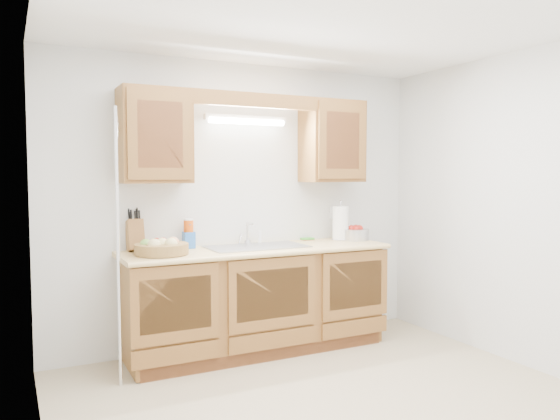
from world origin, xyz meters
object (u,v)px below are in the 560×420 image
paper_towel (341,223)px  knife_block (135,235)px  fruit_basket (162,247)px  apple_bowl (354,233)px

paper_towel → knife_block: bearing=175.4°
fruit_basket → apple_bowl: apple_bowl is taller
fruit_basket → paper_towel: size_ratio=1.41×
knife_block → apple_bowl: knife_block is taller
fruit_basket → apple_bowl: size_ratio=1.72×
knife_block → apple_bowl: 2.02m
knife_block → paper_towel: bearing=-4.4°
fruit_basket → knife_block: size_ratio=1.48×
fruit_basket → knife_block: bearing=115.1°
paper_towel → apple_bowl: size_ratio=1.22×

